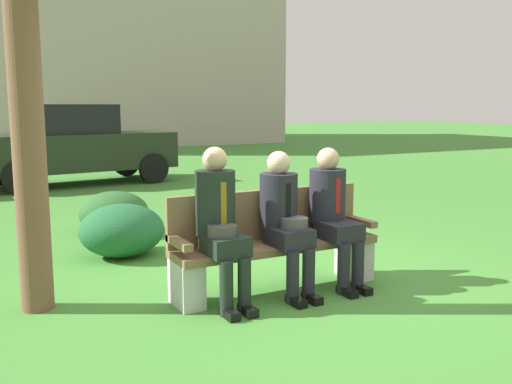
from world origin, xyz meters
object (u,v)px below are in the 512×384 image
object	(u,v)px
shrub_mid_lawn	(114,213)
seated_man_left	(220,218)
park_bench	(274,244)
building_backdrop	(101,23)
parked_car_far	(76,145)
seated_man_middle	(284,215)
seated_man_right	(333,209)
shrub_near_bench	(122,230)

from	to	relation	value
shrub_mid_lawn	seated_man_left	bearing A→B (deg)	-87.84
park_bench	building_backdrop	distance (m)	22.68
parked_car_far	shrub_mid_lawn	bearing A→B (deg)	-95.88
seated_man_middle	seated_man_right	world-z (taller)	seated_man_right
shrub_mid_lawn	parked_car_far	xyz separation A→B (m)	(0.53, 5.10, 0.56)
shrub_near_bench	parked_car_far	size ratio (longest dim) A/B	0.23
parked_car_far	building_backdrop	xyz separation A→B (m)	(3.92, 13.81, 4.39)
seated_man_left	parked_car_far	size ratio (longest dim) A/B	0.33
seated_man_left	seated_man_middle	world-z (taller)	seated_man_left
park_bench	shrub_mid_lawn	size ratio (longest dim) A/B	2.17
park_bench	seated_man_left	size ratio (longest dim) A/B	1.46
seated_man_left	shrub_mid_lawn	world-z (taller)	seated_man_left
seated_man_middle	shrub_near_bench	world-z (taller)	seated_man_middle
parked_car_far	building_backdrop	distance (m)	15.01
seated_man_left	shrub_mid_lawn	xyz separation A→B (m)	(-0.12, 3.06, -0.46)
seated_man_left	seated_man_middle	size ratio (longest dim) A/B	1.05
building_backdrop	shrub_near_bench	bearing A→B (deg)	-103.05
seated_man_middle	shrub_mid_lawn	world-z (taller)	seated_man_middle
seated_man_middle	park_bench	bearing A→B (deg)	101.14
park_bench	seated_man_middle	distance (m)	0.31
park_bench	shrub_near_bench	xyz separation A→B (m)	(-0.91, 1.79, -0.13)
seated_man_right	shrub_mid_lawn	world-z (taller)	seated_man_right
park_bench	shrub_mid_lawn	xyz separation A→B (m)	(-0.71, 2.93, -0.14)
seated_man_left	parked_car_far	xyz separation A→B (m)	(0.41, 8.17, 0.10)
park_bench	shrub_mid_lawn	bearing A→B (deg)	103.59
seated_man_middle	shrub_near_bench	xyz separation A→B (m)	(-0.94, 1.92, -0.41)
park_bench	shrub_near_bench	bearing A→B (deg)	117.14
seated_man_right	shrub_mid_lawn	distance (m)	3.34
seated_man_left	seated_man_middle	bearing A→B (deg)	-0.56
seated_man_right	shrub_near_bench	size ratio (longest dim) A/B	1.36
shrub_mid_lawn	seated_man_middle	bearing A→B (deg)	-76.51
building_backdrop	shrub_mid_lawn	bearing A→B (deg)	-103.22
park_bench	shrub_mid_lawn	world-z (taller)	park_bench
shrub_near_bench	parked_car_far	xyz separation A→B (m)	(0.73, 6.25, 0.54)
shrub_near_bench	seated_man_left	bearing A→B (deg)	-80.48
seated_man_left	parked_car_far	world-z (taller)	parked_car_far
seated_man_left	shrub_near_bench	xyz separation A→B (m)	(-0.32, 1.91, -0.44)
shrub_mid_lawn	building_backdrop	size ratio (longest dim) A/B	0.06
seated_man_right	shrub_near_bench	bearing A→B (deg)	127.53
seated_man_left	shrub_near_bench	distance (m)	1.99
seated_man_right	building_backdrop	distance (m)	22.66
building_backdrop	seated_man_middle	bearing A→B (deg)	-99.57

